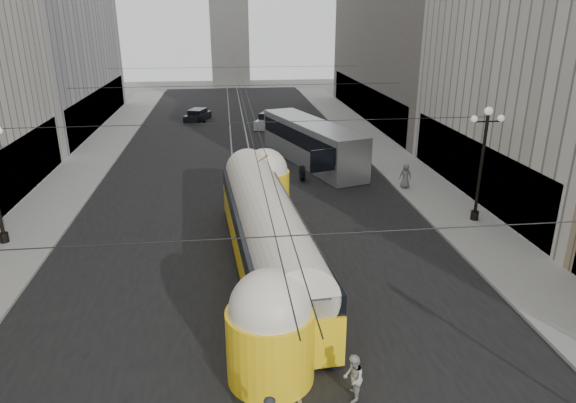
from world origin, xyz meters
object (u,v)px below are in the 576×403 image
object	(u,v)px
streetcar	(267,232)
pedestrian_crossing_b	(353,378)
city_bus	(311,141)
pedestrian_sidewalk_right	(405,176)

from	to	relation	value
streetcar	pedestrian_crossing_b	size ratio (longest dim) A/B	11.44
streetcar	city_bus	size ratio (longest dim) A/B	1.32
streetcar	city_bus	xyz separation A→B (m)	(4.89, 17.37, -0.10)
streetcar	city_bus	world-z (taller)	streetcar
streetcar	city_bus	distance (m)	18.04
pedestrian_crossing_b	pedestrian_sidewalk_right	world-z (taller)	pedestrian_sidewalk_right
pedestrian_crossing_b	pedestrian_sidewalk_right	distance (m)	20.69
streetcar	pedestrian_sidewalk_right	size ratio (longest dim) A/B	10.64
streetcar	pedestrian_sidewalk_right	bearing A→B (deg)	45.56
streetcar	pedestrian_sidewalk_right	xyz separation A→B (m)	(10.06, 10.26, -0.92)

